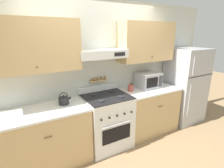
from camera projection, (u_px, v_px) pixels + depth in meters
name	position (u px, v px, depth m)	size (l,w,h in m)	color
ground_plane	(116.00, 154.00, 3.00)	(16.00, 16.00, 0.00)	#937551
wall_back	(97.00, 63.00, 3.09)	(5.20, 0.46, 2.55)	silver
counter_left	(46.00, 138.00, 2.65)	(1.31, 0.67, 0.92)	tan
counter_right	(148.00, 110.00, 3.62)	(1.19, 0.67, 0.92)	tan
stove_range	(107.00, 121.00, 3.13)	(0.78, 0.71, 1.06)	white
refrigerator	(185.00, 86.00, 3.98)	(0.80, 0.72, 1.67)	#ADAFB5
tea_kettle	(64.00, 100.00, 2.73)	(0.20, 0.16, 0.19)	#232326
microwave	(148.00, 80.00, 3.55)	(0.46, 0.37, 0.31)	#ADAFB5
utensil_crock	(131.00, 88.00, 3.34)	(0.11, 0.11, 0.28)	#B24C42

